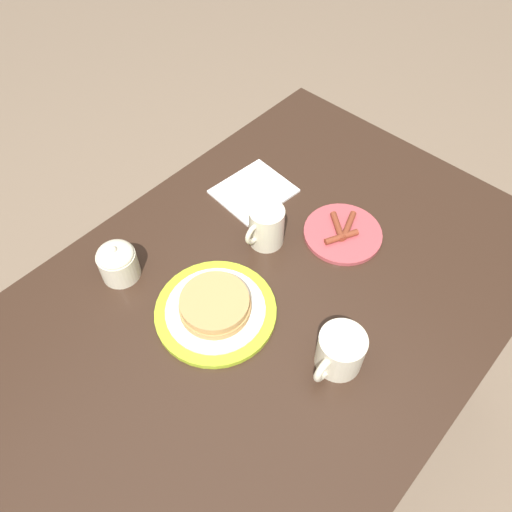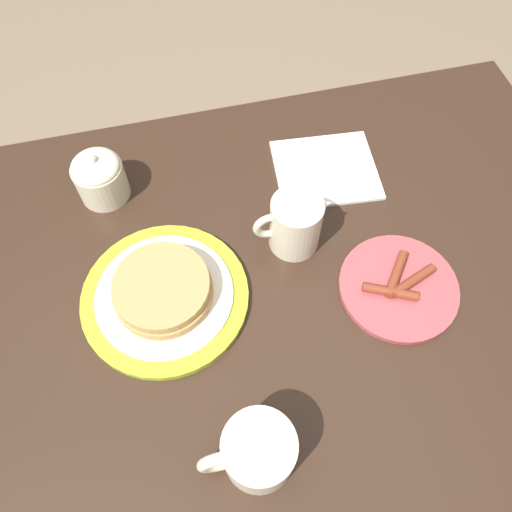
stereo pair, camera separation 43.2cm
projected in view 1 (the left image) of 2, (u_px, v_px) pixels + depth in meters
ground_plane at (254, 433)px, 1.58m from camera, size 8.00×8.00×0.00m
dining_table at (253, 341)px, 1.09m from camera, size 1.30×0.81×0.75m
pancake_plate at (215, 308)px, 0.97m from camera, size 0.24×0.24×0.05m
side_plate_bacon at (343, 233)px, 1.10m from camera, size 0.17×0.17×0.02m
coffee_mug at (339, 352)px, 0.89m from camera, size 0.12×0.09×0.08m
creamer_pitcher at (267, 225)px, 1.06m from camera, size 0.12×0.08×0.10m
sugar_bowl at (118, 262)px, 1.01m from camera, size 0.08×0.08×0.09m
napkin at (254, 191)px, 1.19m from camera, size 0.18×0.16×0.01m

